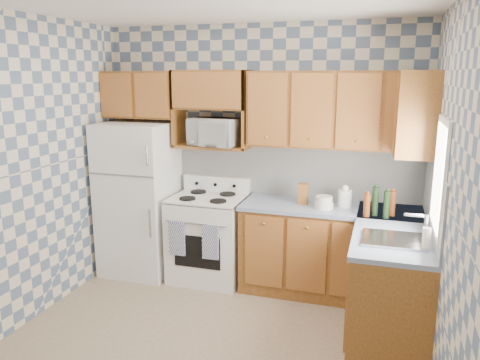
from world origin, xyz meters
name	(u,v)px	position (x,y,z in m)	size (l,w,h in m)	color
floor	(207,347)	(0.00, 0.00, 0.00)	(3.40, 3.40, 0.00)	#7E6851
back_wall	(259,154)	(0.00, 1.60, 1.35)	(3.40, 0.02, 2.70)	slate
right_wall	(448,206)	(1.70, 0.00, 1.35)	(0.02, 3.20, 2.70)	slate
backsplash_back	(295,170)	(0.40, 1.59, 1.20)	(2.60, 0.01, 0.56)	white
backsplash_right	(433,198)	(1.69, 0.80, 1.20)	(0.01, 1.60, 0.56)	white
refrigerator	(139,199)	(-1.27, 1.25, 0.84)	(0.75, 0.70, 1.68)	white
stove_body	(209,239)	(-0.47, 1.28, 0.45)	(0.76, 0.65, 0.90)	white
cooktop	(208,198)	(-0.47, 1.28, 0.91)	(0.76, 0.65, 0.03)	silver
backguard	(217,184)	(-0.47, 1.55, 1.00)	(0.76, 0.08, 0.17)	white
dish_towel_left	(177,238)	(-0.68, 0.93, 0.55)	(0.17, 0.03, 0.36)	navy
dish_towel_right	(210,242)	(-0.32, 0.93, 0.55)	(0.17, 0.03, 0.36)	navy
base_cabinets_back	(330,252)	(0.82, 1.30, 0.44)	(1.75, 0.60, 0.88)	#63380C
base_cabinets_right	(389,279)	(1.40, 0.80, 0.44)	(0.60, 1.60, 0.88)	#63380C
countertop_back	(332,208)	(0.82, 1.30, 0.90)	(1.77, 0.63, 0.04)	slate
countertop_right	(393,229)	(1.40, 0.80, 0.90)	(0.63, 1.60, 0.04)	slate
upper_cabinets_back	(337,110)	(0.82, 1.44, 1.85)	(1.75, 0.33, 0.74)	#63380C
upper_cabinets_fridge	(142,95)	(-1.29, 1.44, 1.97)	(0.82, 0.33, 0.50)	#63380C
upper_cabinets_right	(417,113)	(1.53, 1.25, 1.85)	(0.33, 0.70, 0.74)	#63380C
microwave_shelf	(213,146)	(-0.47, 1.44, 1.44)	(0.80, 0.33, 0.03)	#63380C
microwave	(215,132)	(-0.43, 1.41, 1.59)	(0.52, 0.35, 0.29)	white
sink	(394,240)	(1.40, 0.45, 0.93)	(0.48, 0.40, 0.03)	#B7B7BC
window	(440,177)	(1.69, 0.45, 1.45)	(0.02, 0.66, 0.86)	white
bottle_0	(375,201)	(1.23, 1.10, 1.05)	(0.06, 0.06, 0.27)	black
bottle_1	(387,205)	(1.33, 1.04, 1.05)	(0.06, 0.06, 0.25)	black
bottle_2	(392,203)	(1.38, 1.14, 1.04)	(0.06, 0.06, 0.23)	#652B10
bottle_3	(367,205)	(1.16, 1.04, 1.03)	(0.06, 0.06, 0.21)	#652B10
knife_block	(303,194)	(0.54, 1.31, 1.02)	(0.09, 0.09, 0.21)	brown
electric_kettle	(345,199)	(0.95, 1.31, 1.00)	(0.13, 0.13, 0.17)	white
food_containers	(324,202)	(0.76, 1.20, 0.98)	(0.18, 0.18, 0.12)	beige
soap_bottle	(426,239)	(1.62, 0.31, 1.01)	(0.06, 0.06, 0.17)	beige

